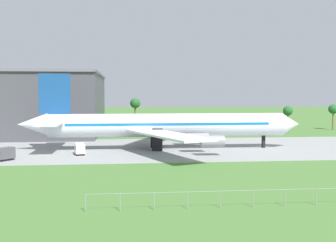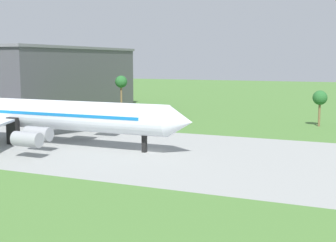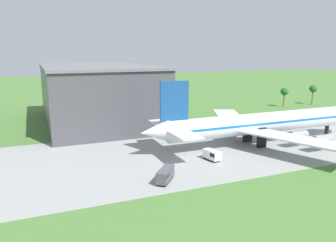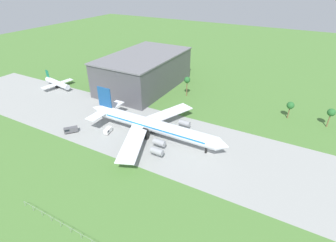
% 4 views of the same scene
% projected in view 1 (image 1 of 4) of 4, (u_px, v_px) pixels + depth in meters
% --- Properties ---
extents(ground_plane, '(600.00, 600.00, 0.00)m').
position_uv_depth(ground_plane, '(264.00, 147.00, 107.59)').
color(ground_plane, '#477233').
extents(taxiway_strip, '(320.00, 44.00, 0.02)m').
position_uv_depth(taxiway_strip, '(264.00, 147.00, 107.59)').
color(taxiway_strip, gray).
rests_on(taxiway_strip, ground_plane).
extents(jet_airliner, '(69.34, 55.91, 18.40)m').
position_uv_depth(jet_airliner, '(163.00, 125.00, 103.20)').
color(jet_airliner, silver).
rests_on(jet_airliner, ground_plane).
extents(catering_van, '(2.81, 4.84, 2.44)m').
position_uv_depth(catering_van, '(80.00, 149.00, 94.05)').
color(catering_van, black).
rests_on(catering_van, ground_plane).
extents(terminal_building, '(36.72, 61.20, 20.53)m').
position_uv_depth(terminal_building, '(49.00, 103.00, 146.93)').
color(terminal_building, '#47474C').
rests_on(terminal_building, ground_plane).
extents(palm_tree_row, '(113.46, 3.60, 11.95)m').
position_uv_depth(palm_tree_row, '(297.00, 108.00, 155.52)').
color(palm_tree_row, brown).
rests_on(palm_tree_row, ground_plane).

